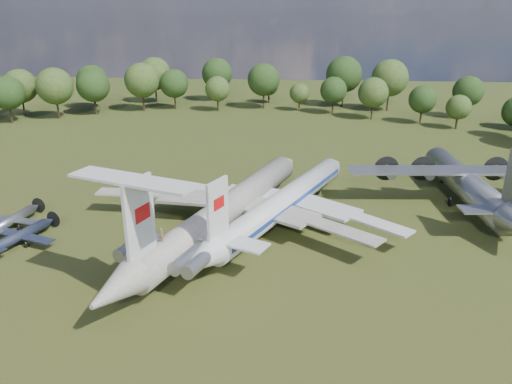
# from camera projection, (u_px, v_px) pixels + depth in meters

# --- Properties ---
(ground) EXTENTS (300.00, 300.00, 0.00)m
(ground) POSITION_uv_depth(u_px,v_px,m) (191.00, 223.00, 73.63)
(ground) COLOR #284216
(ground) RESTS_ON ground
(il62_airliner) EXTENTS (60.42, 68.24, 5.56)m
(il62_airliner) POSITION_uv_depth(u_px,v_px,m) (227.00, 214.00, 69.58)
(il62_airliner) COLOR silver
(il62_airliner) RESTS_ON ground
(tu104_jet) EXTENTS (55.29, 61.41, 5.02)m
(tu104_jet) POSITION_uv_depth(u_px,v_px,m) (284.00, 206.00, 73.02)
(tu104_jet) COLOR silver
(tu104_jet) RESTS_ON ground
(an12_transport) EXTENTS (39.97, 44.03, 5.47)m
(an12_transport) POSITION_uv_depth(u_px,v_px,m) (466.00, 188.00, 79.68)
(an12_transport) COLOR gray
(an12_transport) RESTS_ON ground
(small_prop_west) EXTENTS (13.96, 16.23, 2.01)m
(small_prop_west) POSITION_uv_depth(u_px,v_px,m) (20.00, 238.00, 66.49)
(small_prop_west) COLOR #161931
(small_prop_west) RESTS_ON ground
(small_prop_northwest) EXTENTS (12.00, 14.87, 1.96)m
(small_prop_northwest) POSITION_uv_depth(u_px,v_px,m) (12.00, 222.00, 71.45)
(small_prop_northwest) COLOR #A5A8AE
(small_prop_northwest) RESTS_ON ground
(person_on_il62) EXTENTS (0.71, 0.60, 1.64)m
(person_on_il62) POSITION_uv_depth(u_px,v_px,m) (161.00, 235.00, 55.04)
(person_on_il62) COLOR olive
(person_on_il62) RESTS_ON il62_airliner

